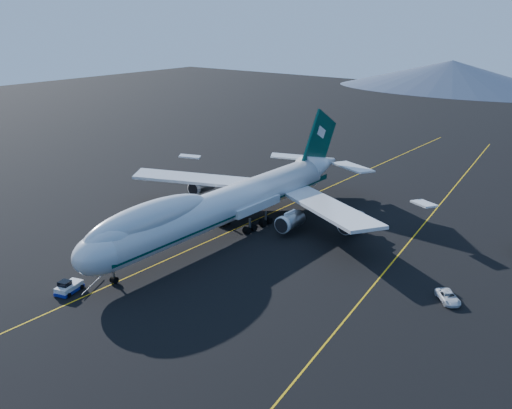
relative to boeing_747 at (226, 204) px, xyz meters
The scene contains 6 objects.
ground 5.81m from the boeing_747, 90.00° to the right, with size 500.00×500.00×0.00m, color black.
taxiway_line_main 5.80m from the boeing_747, 90.00° to the right, with size 0.25×220.00×0.01m, color gold.
taxiway_line_side 32.14m from the boeing_747, 18.38° to the left, with size 0.25×200.00×0.01m, color gold.
boeing_747 is the anchor object (origin of this frame).
pushback_tug 33.03m from the boeing_747, 95.28° to the right, with size 3.37×4.80×1.90m.
service_van 42.88m from the boeing_747, ahead, with size 2.32×5.02×1.40m, color silver.
Camera 1 is at (65.42, -75.71, 39.31)m, focal length 40.00 mm.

